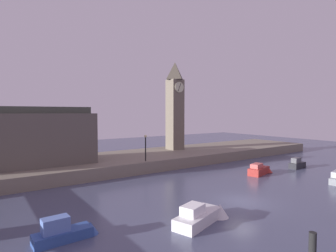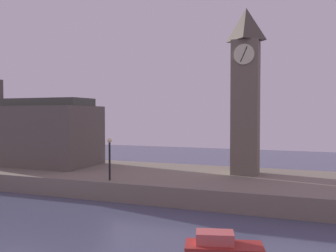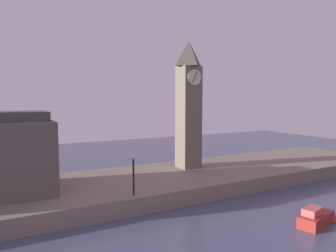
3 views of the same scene
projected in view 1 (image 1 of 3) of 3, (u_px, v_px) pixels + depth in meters
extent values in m
plane|color=#474C66|center=(242.00, 201.00, 24.10)|extent=(120.00, 120.00, 0.00)
cube|color=slate|center=(135.00, 160.00, 40.47)|extent=(70.00, 12.00, 1.50)
cube|color=#6B6051|center=(175.00, 115.00, 46.70)|extent=(2.31, 2.31, 11.80)
cylinder|color=beige|center=(179.00, 87.00, 45.48)|extent=(1.75, 0.12, 1.75)
cube|color=black|center=(180.00, 87.00, 45.42)|extent=(0.61, 0.04, 1.31)
pyramid|color=#4A4339|center=(175.00, 71.00, 46.34)|extent=(2.54, 2.54, 2.93)
cube|color=#5B544C|center=(30.00, 139.00, 32.84)|extent=(14.19, 6.56, 6.18)
cube|color=#42473D|center=(30.00, 110.00, 32.66)|extent=(13.48, 3.93, 0.80)
cylinder|color=black|center=(146.00, 149.00, 35.61)|extent=(0.16, 0.16, 3.04)
sphere|color=#F2E099|center=(146.00, 136.00, 35.53)|extent=(0.36, 0.36, 0.36)
cylinder|color=black|center=(312.00, 248.00, 14.16)|extent=(0.38, 0.38, 1.65)
cube|color=silver|center=(198.00, 218.00, 19.26)|extent=(4.54, 2.86, 0.79)
cube|color=white|center=(193.00, 210.00, 18.93)|extent=(1.92, 1.58, 0.65)
cone|color=silver|center=(220.00, 211.00, 20.47)|extent=(1.81, 1.81, 1.06)
cube|color=#2D4C93|center=(63.00, 236.00, 16.70)|extent=(3.47, 1.35, 0.64)
cube|color=#5B7AC1|center=(56.00, 225.00, 16.43)|extent=(1.58, 0.92, 0.90)
cone|color=#2D4C93|center=(91.00, 228.00, 17.67)|extent=(1.14, 1.14, 0.86)
cube|color=maroon|center=(259.00, 171.00, 34.59)|extent=(3.76, 2.22, 0.88)
cube|color=#CC5651|center=(257.00, 166.00, 34.32)|extent=(1.91, 1.37, 0.53)
cone|color=maroon|center=(267.00, 169.00, 35.59)|extent=(1.53, 1.53, 0.88)
cube|color=#A8ADB2|center=(336.00, 174.00, 30.34)|extent=(1.99, 0.96, 0.62)
cube|color=#232328|center=(297.00, 165.00, 38.53)|extent=(2.80, 1.26, 0.78)
cube|color=#515156|center=(296.00, 160.00, 38.30)|extent=(1.40, 0.85, 0.70)
cone|color=#232328|center=(303.00, 164.00, 39.31)|extent=(1.06, 1.06, 0.69)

